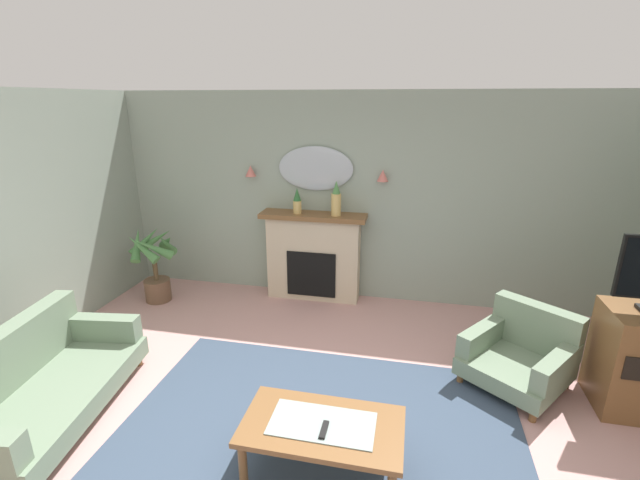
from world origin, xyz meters
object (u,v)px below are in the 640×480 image
Objects in this scene: wall_mirror at (315,169)px; potted_plant_corner_palm at (155,262)px; mantel_vase_left at (336,200)px; floral_couch at (37,383)px; fireplace at (313,257)px; mantel_vase_right at (297,201)px; coffee_table at (322,431)px; tv_remote at (324,430)px; wall_sconce_right at (383,176)px; armchair_by_coffee_table at (521,352)px; wall_sconce_left at (251,171)px.

potted_plant_corner_palm is (-1.99, -0.67, -1.18)m from wall_mirror.
mantel_vase_left is at bearing 12.25° from potted_plant_corner_palm.
mantel_vase_left is 0.49m from wall_mirror.
floral_couch is 1.82× the size of potted_plant_corner_palm.
fireplace is 2.06m from potted_plant_corner_palm.
mantel_vase_right is 3.25m from floral_couch.
coffee_table is 0.10m from tv_remote.
fireplace is at bearing 58.12° from floral_couch.
tv_remote is (-0.11, -2.99, -1.21)m from wall_sconce_right.
mantel_vase_left is at bearing 146.00° from armchair_by_coffee_table.
wall_sconce_right reaches higher than armchair_by_coffee_table.
wall_sconce_left reaches higher than armchair_by_coffee_table.
armchair_by_coffee_table is at bearing 42.46° from coffee_table.
wall_sconce_left is at bearing -176.63° from wall_mirror.
wall_sconce_left is 0.12× the size of armchair_by_coffee_table.
mantel_vase_left is 2.99m from coffee_table.
armchair_by_coffee_table is at bearing -33.44° from wall_mirror.
fireplace is at bearing -6.16° from wall_sconce_left.
wall_sconce_right is at bearing 6.52° from mantel_vase_right.
mantel_vase_right reaches higher than floral_couch.
wall_sconce_left is at bearing 28.44° from potted_plant_corner_palm.
wall_mirror is at bearing 59.40° from floral_couch.
wall_mirror is 0.85m from wall_sconce_right.
wall_mirror reaches higher than potted_plant_corner_palm.
wall_mirror reaches higher than mantel_vase_right.
wall_sconce_left and wall_sconce_right have the same top height.
mantel_vase_left reaches higher than tv_remote.
wall_sconce_left is 1.72m from potted_plant_corner_palm.
wall_mirror reaches higher than wall_sconce_right.
fireplace reaches higher than potted_plant_corner_palm.
mantel_vase_right reaches higher than tv_remote.
wall_mirror is at bearing 18.54° from potted_plant_corner_palm.
wall_mirror is (-0.30, 0.17, 0.35)m from mantel_vase_left.
coffee_table is at bearing -61.79° from wall_sconce_left.
potted_plant_corner_palm is at bearing -167.74° from wall_sconce_right.
wall_sconce_left is 3.73m from armchair_by_coffee_table.
floral_couch is at bearing -126.48° from mantel_vase_left.
wall_mirror is at bearing 103.73° from tv_remote.
armchair_by_coffee_table is (2.00, -1.35, -1.05)m from mantel_vase_left.
tv_remote is (0.94, -2.87, -0.86)m from mantel_vase_right.
wall_sconce_right is 0.88× the size of tv_remote.
mantel_vase_left is 0.44× the size of potted_plant_corner_palm.
fireplace is 2.69m from armchair_by_coffee_table.
potted_plant_corner_palm reaches higher than armchair_by_coffee_table.
armchair_by_coffee_table is (1.56, 1.52, -0.15)m from tv_remote.
coffee_table is 6.88× the size of tv_remote.
armchair_by_coffee_table is (1.58, 1.45, -0.08)m from coffee_table.
mantel_vase_right is at bearing 108.19° from tv_remote.
mantel_vase_right is at bearing 60.99° from floral_couch.
mantel_vase_right is at bearing 180.00° from mantel_vase_left.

